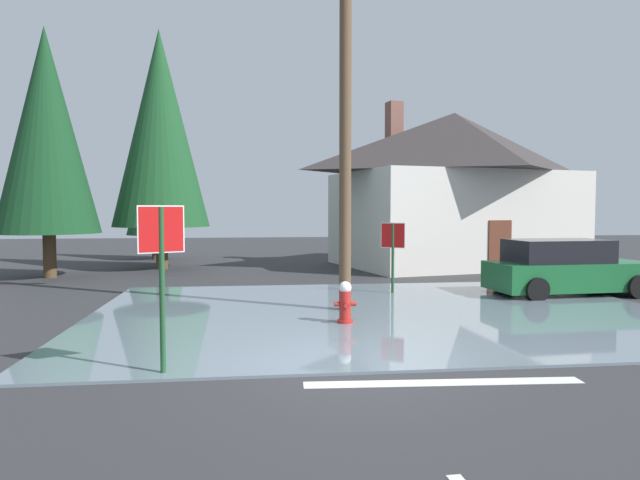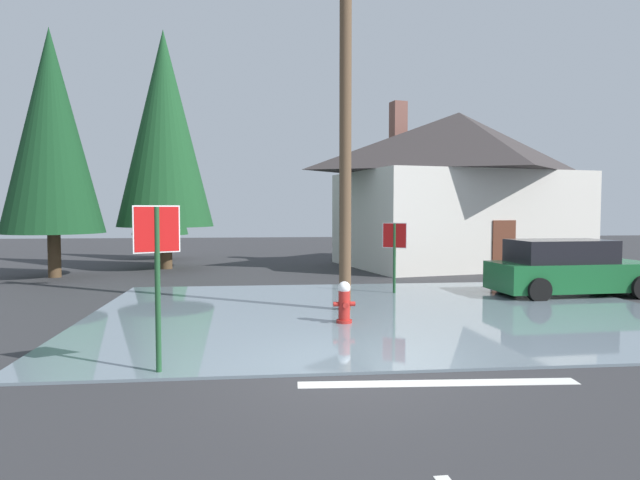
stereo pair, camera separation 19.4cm
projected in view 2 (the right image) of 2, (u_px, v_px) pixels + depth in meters
The scene contains 12 objects.
ground_plane at pixel (355, 368), 8.82m from camera, with size 80.00×80.00×0.10m, color #2D2D30.
flood_puddle at pixel (383, 312), 13.17m from camera, with size 13.33×9.57×0.05m, color slate.
lane_stop_bar at pixel (438, 383), 7.88m from camera, with size 3.92×0.30×0.01m, color silver.
stop_sign_near at pixel (157, 255), 8.18m from camera, with size 0.62×0.32×2.47m.
fire_hydrant at pixel (344, 304), 11.82m from camera, with size 0.46×0.39×0.92m.
utility_pole at pixel (345, 90), 13.09m from camera, with size 1.60×0.28×9.97m.
stop_sign_far at pixel (395, 244), 15.98m from camera, with size 0.61×0.40×2.03m.
house at pixel (458, 186), 24.19m from camera, with size 11.11×8.81×7.03m.
parked_car at pixel (568, 269), 15.78m from camera, with size 4.51×2.20×1.57m.
pine_tree_tall_left at pixel (51, 131), 19.84m from camera, with size 3.50×3.50×8.74m.
pine_tree_mid_left at pixel (164, 129), 22.68m from camera, with size 3.82×3.82×9.55m.
pine_tree_short_left at pixel (159, 178), 27.21m from camera, with size 2.65×2.65×6.62m.
Camera 2 is at (-1.48, -8.59, 2.42)m, focal length 31.84 mm.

